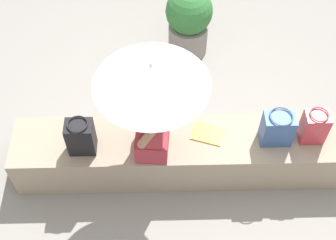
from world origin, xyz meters
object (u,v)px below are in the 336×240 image
Objects in this scene: handbag_black at (314,127)px; tote_bag_canvas at (81,137)px; parasol at (151,75)px; person_seated at (151,122)px; magazine at (208,134)px; shoulder_bag_spare at (277,128)px; planter_near at (189,21)px.

handbag_black is 0.96× the size of tote_bag_canvas.
parasol is at bearing -174.75° from handbag_black.
person_seated reaches higher than magazine.
person_seated is at bearing -176.50° from shoulder_bag_spare.
magazine is 1.57m from planter_near.
handbag_black is 1.26× the size of magazine.
tote_bag_canvas reaches higher than magazine.
shoulder_bag_spare is at bearing 11.21° from magazine.
shoulder_bag_spare is 1.25× the size of magazine.
person_seated is 0.64m from magazine.
parasol is at bearing -173.77° from shoulder_bag_spare.
handbag_black is 1.01× the size of shoulder_bag_spare.
shoulder_bag_spare is at bearing 1.92° from tote_bag_canvas.
parasol reaches higher than planter_near.
parasol is at bearing -140.45° from magazine.
parasol is at bearing -102.44° from planter_near.
person_seated is 2.54× the size of handbag_black.
parasol reaches higher than handbag_black.
handbag_black is at bearing -58.18° from planter_near.
tote_bag_canvas is 1.99m from planter_near.
shoulder_bag_spare is (1.71, 0.06, -0.01)m from tote_bag_canvas.
handbag_black reaches higher than magazine.
planter_near is (-0.09, 1.57, -0.04)m from magazine.
handbag_black is 1.93m from planter_near.
person_seated is 3.21× the size of magazine.
magazine is at bearing -86.59° from planter_near.
shoulder_bag_spare is at bearing 3.50° from person_seated.
shoulder_bag_spare is (-0.32, -0.01, -0.00)m from handbag_black.
person_seated is 1.05× the size of planter_near.
planter_near reaches higher than handbag_black.
shoulder_bag_spare is at bearing -178.02° from handbag_black.
person_seated is 1.12m from shoulder_bag_spare.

